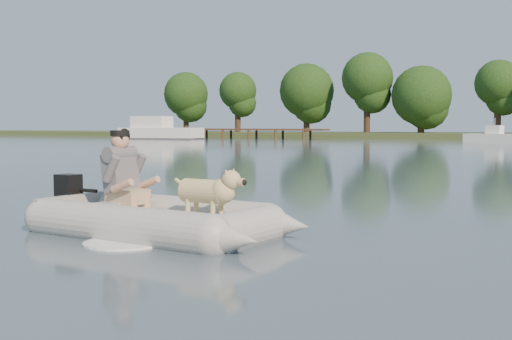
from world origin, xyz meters
The scene contains 8 objects.
water centered at (0.00, 0.00, 0.00)m, with size 160.00×160.00×0.00m, color slate.
dock centered at (-26.00, 52.00, 0.52)m, with size 18.00×2.00×1.04m, color #4C331E, non-canonical shape.
dinghy centered at (-0.14, 0.03, 0.61)m, with size 4.66×3.08×1.41m, color gray, non-canonical shape.
man centered at (-0.85, 0.16, 0.79)m, with size 0.74×0.64×1.10m, color #5C5B60, non-canonical shape.
dog centered at (0.52, 0.02, 0.53)m, with size 0.95×0.34×0.64m, color tan, non-canonical shape.
outboard_motor centered at (-1.84, 0.21, 0.32)m, with size 0.42×0.30×0.81m, color black, non-canonical shape.
cabin_cruiser centered at (-32.57, 46.59, 1.14)m, with size 8.73×3.12×2.70m, color white, non-canonical shape.
motorboat centered at (-0.72, 45.11, 0.92)m, with size 4.81×1.85×2.03m, color white, non-canonical shape.
Camera 1 is at (4.57, -6.70, 1.39)m, focal length 45.00 mm.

